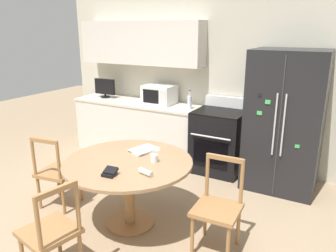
% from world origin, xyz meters
% --- Properties ---
extents(ground_plane, '(14.00, 14.00, 0.00)m').
position_xyz_m(ground_plane, '(0.00, 0.00, 0.00)').
color(ground_plane, '#9E8466').
extents(back_wall, '(5.20, 0.44, 2.60)m').
position_xyz_m(back_wall, '(-0.30, 2.59, 1.45)').
color(back_wall, beige).
rests_on(back_wall, ground_plane).
extents(kitchen_counter, '(2.20, 0.64, 0.90)m').
position_xyz_m(kitchen_counter, '(-1.11, 2.29, 0.45)').
color(kitchen_counter, silver).
rests_on(kitchen_counter, ground_plane).
extents(refrigerator, '(0.91, 0.79, 1.82)m').
position_xyz_m(refrigerator, '(1.26, 2.20, 0.91)').
color(refrigerator, black).
rests_on(refrigerator, ground_plane).
extents(oven_range, '(0.71, 0.68, 1.08)m').
position_xyz_m(oven_range, '(0.35, 2.26, 0.47)').
color(oven_range, black).
rests_on(oven_range, ground_plane).
extents(microwave, '(0.48, 0.39, 0.30)m').
position_xyz_m(microwave, '(-0.71, 2.33, 1.05)').
color(microwave, white).
rests_on(microwave, kitchen_counter).
extents(countertop_tv, '(0.40, 0.16, 0.33)m').
position_xyz_m(countertop_tv, '(-1.79, 2.30, 1.08)').
color(countertop_tv, black).
rests_on(countertop_tv, kitchen_counter).
extents(counter_bottle, '(0.07, 0.07, 0.28)m').
position_xyz_m(counter_bottle, '(-0.13, 2.25, 1.01)').
color(counter_bottle, silver).
rests_on(counter_bottle, kitchen_counter).
extents(dining_table, '(1.35, 1.35, 0.74)m').
position_xyz_m(dining_table, '(0.02, 0.45, 0.62)').
color(dining_table, '#997551').
rests_on(dining_table, ground_plane).
extents(dining_chair_near, '(0.50, 0.50, 0.90)m').
position_xyz_m(dining_chair_near, '(-0.07, -0.53, 0.43)').
color(dining_chair_near, '#9E7042').
rests_on(dining_chair_near, ground_plane).
extents(dining_chair_right, '(0.44, 0.44, 0.90)m').
position_xyz_m(dining_chair_right, '(1.00, 0.52, 0.43)').
color(dining_chair_right, '#9E7042').
rests_on(dining_chair_right, ground_plane).
extents(dining_chair_left, '(0.48, 0.48, 0.90)m').
position_xyz_m(dining_chair_left, '(-0.95, 0.35, 0.43)').
color(dining_chair_left, '#9E7042').
rests_on(dining_chair_left, ground_plane).
extents(candle_glass, '(0.08, 0.08, 0.08)m').
position_xyz_m(candle_glass, '(0.27, 0.56, 0.78)').
color(candle_glass, silver).
rests_on(candle_glass, dining_table).
extents(folded_napkin, '(0.16, 0.09, 0.05)m').
position_xyz_m(folded_napkin, '(0.37, 0.25, 0.77)').
color(folded_napkin, silver).
rests_on(folded_napkin, dining_table).
extents(wallet, '(0.13, 0.14, 0.07)m').
position_xyz_m(wallet, '(0.08, 0.08, 0.77)').
color(wallet, black).
rests_on(wallet, dining_table).
extents(mail_stack, '(0.33, 0.37, 0.02)m').
position_xyz_m(mail_stack, '(0.01, 0.77, 0.76)').
color(mail_stack, white).
rests_on(mail_stack, dining_table).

